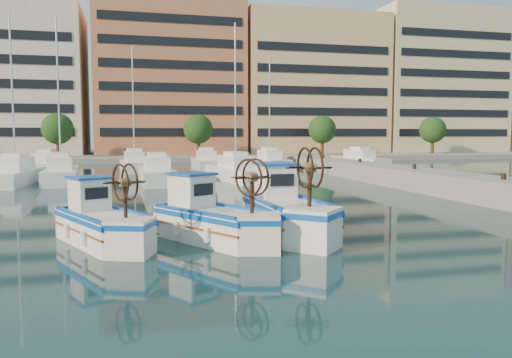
# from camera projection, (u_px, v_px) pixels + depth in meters

# --- Properties ---
(ground) EXTENTS (300.00, 300.00, 0.00)m
(ground) POSITION_uv_depth(u_px,v_px,m) (283.00, 243.00, 15.51)
(ground) COLOR #1B4448
(ground) RESTS_ON ground
(quay) EXTENTS (3.00, 60.00, 1.20)m
(quay) POSITION_uv_depth(u_px,v_px,m) (476.00, 188.00, 26.25)
(quay) COLOR gray
(quay) RESTS_ON ground
(waterfront) EXTENTS (180.00, 40.00, 25.60)m
(waterfront) POSITION_uv_depth(u_px,v_px,m) (221.00, 87.00, 79.67)
(waterfront) COLOR gray
(waterfront) RESTS_ON ground
(yacht_marina) EXTENTS (41.77, 22.56, 11.50)m
(yacht_marina) POSITION_uv_depth(u_px,v_px,m) (153.00, 169.00, 41.84)
(yacht_marina) COLOR white
(yacht_marina) RESTS_ON ground
(fishing_boat_a) EXTENTS (3.19, 4.27, 2.57)m
(fishing_boat_a) POSITION_uv_depth(u_px,v_px,m) (102.00, 221.00, 15.36)
(fishing_boat_a) COLOR white
(fishing_boat_a) RESTS_ON ground
(fishing_boat_b) EXTENTS (3.64, 4.42, 2.69)m
(fishing_boat_b) POSITION_uv_depth(u_px,v_px,m) (211.00, 218.00, 15.80)
(fishing_boat_b) COLOR white
(fishing_boat_b) RESTS_ON ground
(fishing_boat_c) EXTENTS (2.17, 4.88, 3.01)m
(fishing_boat_c) POSITION_uv_depth(u_px,v_px,m) (286.00, 210.00, 16.91)
(fishing_boat_c) COLOR white
(fishing_boat_c) RESTS_ON ground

